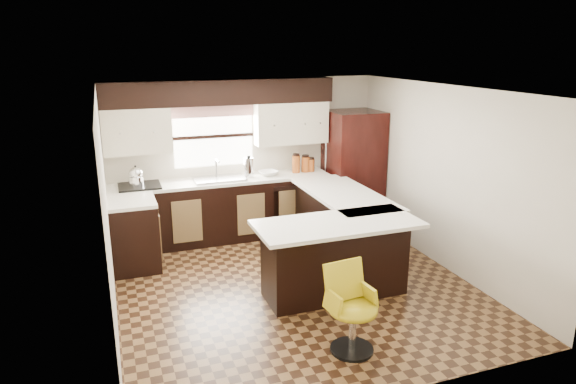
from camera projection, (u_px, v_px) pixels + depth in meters
name	position (u px, v px, depth m)	size (l,w,h in m)	color
floor	(295.00, 286.00, 6.36)	(4.40, 4.40, 0.00)	#49301A
ceiling	(295.00, 90.00, 5.70)	(4.40, 4.40, 0.00)	silver
wall_back	(246.00, 156.00, 8.02)	(4.40, 4.40, 0.00)	beige
wall_front	(393.00, 267.00, 4.04)	(4.40, 4.40, 0.00)	beige
wall_left	(107.00, 212.00, 5.35)	(4.40, 4.40, 0.00)	beige
wall_right	(445.00, 178.00, 6.71)	(4.40, 4.40, 0.00)	beige
base_cab_back	(224.00, 211.00, 7.81)	(3.30, 0.60, 0.90)	black
base_cab_left	(134.00, 236.00, 6.78)	(0.60, 0.70, 0.90)	black
counter_back	(222.00, 181.00, 7.68)	(3.30, 0.60, 0.04)	silver
counter_left	(131.00, 202.00, 6.65)	(0.60, 0.70, 0.04)	silver
soffit	(221.00, 92.00, 7.45)	(3.40, 0.35, 0.36)	black
upper_cab_left	(137.00, 131.00, 7.19)	(0.94, 0.35, 0.64)	beige
upper_cab_right	(290.00, 123.00, 7.94)	(1.14, 0.35, 0.64)	beige
window_pane	(214.00, 136.00, 7.74)	(1.20, 0.02, 0.90)	white
valance	(213.00, 111.00, 7.60)	(1.30, 0.06, 0.18)	#D19B93
sink	(219.00, 179.00, 7.63)	(0.75, 0.45, 0.03)	#B2B2B7
dishwasher	(292.00, 210.00, 7.88)	(0.58, 0.03, 0.78)	black
cooktop	(139.00, 186.00, 7.26)	(0.58, 0.50, 0.03)	black
peninsula_long	(340.00, 227.00, 7.09)	(0.60, 1.95, 0.90)	black
peninsula_return	(335.00, 259.00, 6.04)	(1.65, 0.60, 0.90)	black
counter_pen_long	(344.00, 194.00, 6.98)	(0.84, 1.95, 0.04)	silver
counter_pen_return	(338.00, 224.00, 5.82)	(1.89, 0.84, 0.04)	silver
refrigerator	(353.00, 170.00, 8.28)	(0.81, 0.78, 1.88)	black
bar_chair	(353.00, 310.00, 4.90)	(0.47, 0.47, 0.87)	gold
kettle	(136.00, 175.00, 7.21)	(0.21, 0.21, 0.29)	silver
percolator	(249.00, 167.00, 7.77)	(0.14, 0.14, 0.30)	silver
mixing_bowl	(269.00, 173.00, 7.90)	(0.28, 0.28, 0.07)	white
canister_large	(296.00, 164.00, 8.04)	(0.12, 0.12, 0.27)	#974615
canister_med	(305.00, 164.00, 8.09)	(0.13, 0.13, 0.24)	#974615
canister_small	(311.00, 165.00, 8.13)	(0.12, 0.12, 0.19)	#974615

